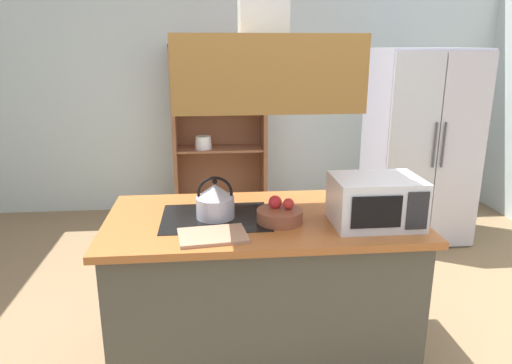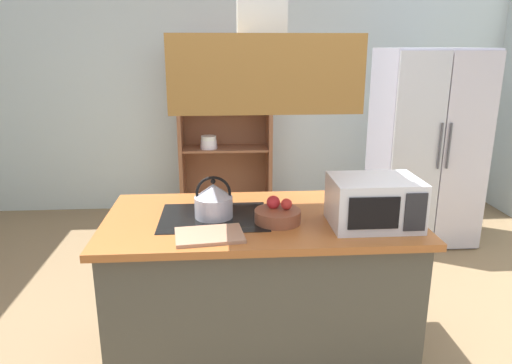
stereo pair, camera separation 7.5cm
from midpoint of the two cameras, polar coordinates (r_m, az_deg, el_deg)
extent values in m
cube|color=silver|center=(5.40, -1.35, 11.05)|extent=(6.00, 0.12, 2.70)
cube|color=#49463A|center=(2.88, 1.27, -12.92)|extent=(1.67, 0.84, 0.86)
cube|color=#A85D2A|center=(2.69, 1.33, -4.53)|extent=(1.75, 0.92, 0.04)
cube|color=black|center=(2.68, -4.27, -4.23)|extent=(0.60, 0.48, 0.00)
cube|color=olive|center=(2.52, 1.46, 13.21)|extent=(0.90, 0.70, 0.36)
cube|color=#B2B1C4|center=(4.79, 20.00, 4.01)|extent=(0.90, 0.72, 1.81)
cube|color=#B7B9BE|center=(4.37, 19.25, 2.97)|extent=(0.44, 0.03, 1.77)
cube|color=#BCB5BE|center=(4.56, 24.46, 2.96)|extent=(0.44, 0.03, 1.77)
cylinder|color=#4C4C51|center=(4.40, 21.73, 4.02)|extent=(0.02, 0.02, 0.40)
cylinder|color=#4C4C51|center=(4.43, 22.66, 4.01)|extent=(0.02, 0.02, 0.40)
cube|color=brown|center=(5.21, -8.63, 5.90)|extent=(0.04, 0.40, 1.84)
cube|color=brown|center=(5.22, 2.01, 6.10)|extent=(0.04, 0.40, 1.84)
cube|color=brown|center=(5.11, -3.48, 16.05)|extent=(1.00, 0.40, 0.03)
cube|color=brown|center=(5.42, -3.16, -3.16)|extent=(1.00, 0.40, 0.08)
cube|color=brown|center=(5.38, -3.34, 6.38)|extent=(1.00, 0.02, 1.84)
cube|color=brown|center=(5.23, -3.27, 4.05)|extent=(0.92, 0.36, 0.02)
cube|color=brown|center=(5.15, -3.36, 9.05)|extent=(0.92, 0.36, 0.02)
cylinder|color=white|center=(5.17, -5.28, 4.29)|extent=(0.18, 0.18, 0.05)
cylinder|color=white|center=(5.17, -5.29, 4.78)|extent=(0.17, 0.17, 0.05)
cylinder|color=white|center=(5.16, -5.30, 5.27)|extent=(0.16, 0.16, 0.05)
cylinder|color=silver|center=(5.11, -1.99, 9.82)|extent=(0.01, 0.01, 0.12)
cone|color=silver|center=(5.10, -2.00, 10.93)|extent=(0.07, 0.07, 0.08)
cylinder|color=silver|center=(5.12, -0.17, 9.84)|extent=(0.01, 0.01, 0.12)
cone|color=silver|center=(5.11, -0.17, 10.95)|extent=(0.07, 0.07, 0.08)
cylinder|color=#B4B5C2|center=(2.66, -4.30, -3.01)|extent=(0.21, 0.21, 0.12)
cone|color=#B0B4C5|center=(2.63, -4.34, -1.03)|extent=(0.20, 0.20, 0.07)
sphere|color=black|center=(2.61, -4.36, 0.07)|extent=(0.03, 0.03, 0.03)
torus|color=black|center=(2.63, -4.33, -1.36)|extent=(0.20, 0.02, 0.20)
cube|color=#A77B5F|center=(2.41, -4.73, -6.39)|extent=(0.37, 0.28, 0.02)
cube|color=silver|center=(2.60, 14.80, -2.33)|extent=(0.46, 0.34, 0.26)
cube|color=black|center=(2.43, 14.86, -3.66)|extent=(0.26, 0.01, 0.17)
cube|color=#262628|center=(2.51, 19.45, -3.46)|extent=(0.11, 0.01, 0.20)
cylinder|color=brown|center=(2.59, 3.45, -4.13)|extent=(0.25, 0.25, 0.07)
sphere|color=red|center=(2.58, 4.52, -2.66)|extent=(0.06, 0.06, 0.06)
sphere|color=red|center=(2.61, 2.92, -2.45)|extent=(0.07, 0.07, 0.07)
camera|label=1|loc=(0.04, -89.28, 0.21)|focal=33.28mm
camera|label=2|loc=(0.04, 90.72, -0.21)|focal=33.28mm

